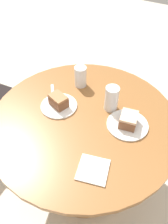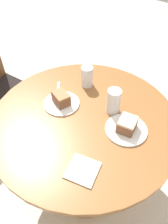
{
  "view_description": "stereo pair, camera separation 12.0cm",
  "coord_description": "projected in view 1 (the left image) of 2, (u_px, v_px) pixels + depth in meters",
  "views": [
    {
      "loc": [
        -0.72,
        -0.42,
        1.61
      ],
      "look_at": [
        0.0,
        0.0,
        0.75
      ],
      "focal_mm": 35.0,
      "sensor_mm": 36.0,
      "label": 1
    },
    {
      "loc": [
        -0.65,
        -0.52,
        1.61
      ],
      "look_at": [
        0.0,
        0.0,
        0.75
      ],
      "focal_mm": 35.0,
      "sensor_mm": 36.0,
      "label": 2
    }
  ],
  "objects": [
    {
      "name": "plate_far",
      "position": [
        127.0,
        125.0,
        1.18
      ],
      "size": [
        0.22,
        0.22,
        0.01
      ],
      "color": "white",
      "rests_on": "table"
    },
    {
      "name": "glass_lemonade",
      "position": [
        111.0,
        99.0,
        1.23
      ],
      "size": [
        0.08,
        0.08,
        0.15
      ],
      "color": "silver",
      "rests_on": "table"
    },
    {
      "name": "plate_near",
      "position": [
        59.0,
        105.0,
        1.28
      ],
      "size": [
        0.21,
        0.21,
        0.01
      ],
      "color": "white",
      "rests_on": "table"
    },
    {
      "name": "cake_slice_far",
      "position": [
        128.0,
        120.0,
        1.15
      ],
      "size": [
        0.11,
        0.1,
        0.07
      ],
      "rotation": [
        0.0,
        0.0,
        4.91
      ],
      "color": "brown",
      "rests_on": "plate_far"
    },
    {
      "name": "napkin_stack",
      "position": [
        93.0,
        170.0,
        0.99
      ],
      "size": [
        0.17,
        0.17,
        0.01
      ],
      "rotation": [
        0.0,
        0.0,
        0.26
      ],
      "color": "silver",
      "rests_on": "table"
    },
    {
      "name": "cake_slice_near",
      "position": [
        59.0,
        100.0,
        1.26
      ],
      "size": [
        0.1,
        0.12,
        0.07
      ],
      "rotation": [
        0.0,
        0.0,
        5.96
      ],
      "color": "brown",
      "rests_on": "plate_near"
    },
    {
      "name": "ground_plane",
      "position": [
        84.0,
        178.0,
        1.73
      ],
      "size": [
        8.0,
        8.0,
        0.0
      ],
      "primitive_type": "plane",
      "color": "beige"
    },
    {
      "name": "fork",
      "position": [
        53.0,
        92.0,
        1.37
      ],
      "size": [
        0.13,
        0.11,
        0.0
      ],
      "rotation": [
        0.0,
        0.0,
        0.67
      ],
      "color": "silver",
      "rests_on": "table"
    },
    {
      "name": "glass_water",
      "position": [
        81.0,
        78.0,
        1.38
      ],
      "size": [
        0.08,
        0.08,
        0.14
      ],
      "color": "silver",
      "rests_on": "table"
    },
    {
      "name": "table",
      "position": [
        84.0,
        138.0,
        1.36
      ],
      "size": [
        1.06,
        1.06,
        0.71
      ],
      "color": "brown",
      "rests_on": "ground_plane"
    }
  ]
}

